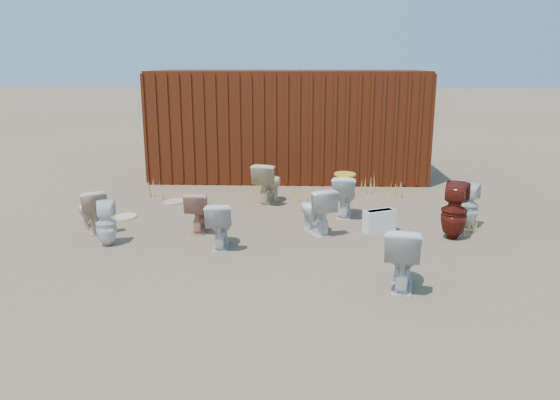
{
  "coord_description": "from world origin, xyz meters",
  "views": [
    {
      "loc": [
        0.33,
        -7.4,
        2.58
      ],
      "look_at": [
        0.0,
        0.6,
        0.55
      ],
      "focal_mm": 35.0,
      "sensor_mm": 36.0,
      "label": 1
    }
  ],
  "objects_px": {
    "toilet_front_c": "(316,210)",
    "toilet_back_e": "(468,206)",
    "toilet_front_pink": "(201,211)",
    "toilet_front_e": "(403,256)",
    "toilet_front_a": "(220,224)",
    "loose_tank": "(379,221)",
    "toilet_back_beige_left": "(91,210)",
    "toilet_back_beige_right": "(268,183)",
    "toilet_back_a": "(106,224)",
    "toilet_back_yellowlid": "(344,196)",
    "toilet_front_maroon": "(454,211)",
    "shipping_container": "(288,124)"
  },
  "relations": [
    {
      "from": "toilet_front_pink",
      "to": "toilet_front_c",
      "type": "relative_size",
      "value": 0.89
    },
    {
      "from": "toilet_back_beige_right",
      "to": "toilet_front_pink",
      "type": "bearing_deg",
      "value": 78.05
    },
    {
      "from": "toilet_front_e",
      "to": "toilet_back_a",
      "type": "relative_size",
      "value": 1.17
    },
    {
      "from": "toilet_front_e",
      "to": "loose_tank",
      "type": "height_order",
      "value": "toilet_front_e"
    },
    {
      "from": "toilet_front_e",
      "to": "toilet_back_beige_left",
      "type": "bearing_deg",
      "value": -12.3
    },
    {
      "from": "loose_tank",
      "to": "toilet_back_yellowlid",
      "type": "bearing_deg",
      "value": 93.34
    },
    {
      "from": "toilet_front_c",
      "to": "toilet_front_maroon",
      "type": "xyz_separation_m",
      "value": [
        2.05,
        -0.2,
        0.06
      ]
    },
    {
      "from": "shipping_container",
      "to": "toilet_front_maroon",
      "type": "height_order",
      "value": "shipping_container"
    },
    {
      "from": "toilet_front_pink",
      "to": "toilet_front_e",
      "type": "distance_m",
      "value": 3.47
    },
    {
      "from": "toilet_front_maroon",
      "to": "toilet_back_a",
      "type": "relative_size",
      "value": 1.31
    },
    {
      "from": "toilet_back_beige_right",
      "to": "toilet_back_e",
      "type": "xyz_separation_m",
      "value": [
        3.28,
        -1.45,
        -0.03
      ]
    },
    {
      "from": "toilet_front_e",
      "to": "toilet_back_yellowlid",
      "type": "relative_size",
      "value": 1.05
    },
    {
      "from": "toilet_back_yellowlid",
      "to": "loose_tank",
      "type": "xyz_separation_m",
      "value": [
        0.48,
        -0.89,
        -0.18
      ]
    },
    {
      "from": "toilet_back_beige_left",
      "to": "toilet_back_e",
      "type": "distance_m",
      "value": 5.95
    },
    {
      "from": "toilet_back_a",
      "to": "toilet_back_yellowlid",
      "type": "bearing_deg",
      "value": -167.99
    },
    {
      "from": "toilet_front_a",
      "to": "toilet_back_a",
      "type": "xyz_separation_m",
      "value": [
        -1.64,
        -0.01,
        -0.01
      ]
    },
    {
      "from": "toilet_back_beige_left",
      "to": "toilet_front_pink",
      "type": "bearing_deg",
      "value": 148.26
    },
    {
      "from": "toilet_front_e",
      "to": "toilet_back_a",
      "type": "bearing_deg",
      "value": -6.75
    },
    {
      "from": "toilet_front_c",
      "to": "toilet_back_e",
      "type": "xyz_separation_m",
      "value": [
        2.43,
        0.38,
        -0.01
      ]
    },
    {
      "from": "toilet_back_a",
      "to": "toilet_back_beige_right",
      "type": "xyz_separation_m",
      "value": [
        2.18,
        2.57,
        0.06
      ]
    },
    {
      "from": "toilet_front_c",
      "to": "toilet_front_e",
      "type": "distance_m",
      "value": 2.28
    },
    {
      "from": "toilet_front_a",
      "to": "toilet_front_e",
      "type": "distance_m",
      "value": 2.71
    },
    {
      "from": "toilet_front_e",
      "to": "toilet_back_beige_right",
      "type": "relative_size",
      "value": 0.98
    },
    {
      "from": "toilet_front_a",
      "to": "toilet_back_beige_right",
      "type": "xyz_separation_m",
      "value": [
        0.53,
        2.55,
        0.05
      ]
    },
    {
      "from": "toilet_front_a",
      "to": "loose_tank",
      "type": "relative_size",
      "value": 1.35
    },
    {
      "from": "toilet_front_maroon",
      "to": "toilet_front_e",
      "type": "distance_m",
      "value": 2.16
    },
    {
      "from": "toilet_front_c",
      "to": "toilet_front_e",
      "type": "relative_size",
      "value": 0.96
    },
    {
      "from": "shipping_container",
      "to": "toilet_back_e",
      "type": "bearing_deg",
      "value": -53.93
    },
    {
      "from": "toilet_front_maroon",
      "to": "toilet_front_e",
      "type": "bearing_deg",
      "value": 84.65
    },
    {
      "from": "shipping_container",
      "to": "toilet_back_yellowlid",
      "type": "relative_size",
      "value": 8.33
    },
    {
      "from": "toilet_front_c",
      "to": "toilet_front_e",
      "type": "height_order",
      "value": "toilet_front_e"
    },
    {
      "from": "toilet_front_maroon",
      "to": "toilet_front_e",
      "type": "relative_size",
      "value": 1.13
    },
    {
      "from": "toilet_front_a",
      "to": "loose_tank",
      "type": "distance_m",
      "value": 2.51
    },
    {
      "from": "toilet_back_beige_left",
      "to": "toilet_front_maroon",
      "type": "bearing_deg",
      "value": 143.38
    },
    {
      "from": "toilet_front_c",
      "to": "toilet_front_maroon",
      "type": "distance_m",
      "value": 2.06
    },
    {
      "from": "toilet_front_c",
      "to": "toilet_back_beige_right",
      "type": "distance_m",
      "value": 2.02
    },
    {
      "from": "shipping_container",
      "to": "toilet_back_e",
      "type": "height_order",
      "value": "shipping_container"
    },
    {
      "from": "toilet_front_a",
      "to": "toilet_back_beige_left",
      "type": "bearing_deg",
      "value": -20.37
    },
    {
      "from": "toilet_back_beige_left",
      "to": "toilet_back_beige_right",
      "type": "relative_size",
      "value": 0.87
    },
    {
      "from": "toilet_front_a",
      "to": "loose_tank",
      "type": "bearing_deg",
      "value": -164.79
    },
    {
      "from": "toilet_front_c",
      "to": "toilet_back_beige_right",
      "type": "relative_size",
      "value": 0.94
    },
    {
      "from": "toilet_back_beige_left",
      "to": "toilet_back_beige_right",
      "type": "bearing_deg",
      "value": -179.54
    },
    {
      "from": "toilet_back_e",
      "to": "toilet_back_a",
      "type": "bearing_deg",
      "value": 37.54
    },
    {
      "from": "toilet_front_pink",
      "to": "toilet_back_a",
      "type": "distance_m",
      "value": 1.45
    },
    {
      "from": "toilet_front_pink",
      "to": "toilet_front_maroon",
      "type": "relative_size",
      "value": 0.76
    },
    {
      "from": "toilet_front_pink",
      "to": "toilet_front_a",
      "type": "bearing_deg",
      "value": 125.59
    },
    {
      "from": "toilet_back_beige_right",
      "to": "toilet_back_e",
      "type": "relative_size",
      "value": 1.08
    },
    {
      "from": "toilet_front_a",
      "to": "toilet_front_c",
      "type": "xyz_separation_m",
      "value": [
        1.38,
        0.72,
        0.03
      ]
    },
    {
      "from": "toilet_back_yellowlid",
      "to": "loose_tank",
      "type": "distance_m",
      "value": 1.03
    },
    {
      "from": "toilet_front_c",
      "to": "loose_tank",
      "type": "height_order",
      "value": "toilet_front_c"
    }
  ]
}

